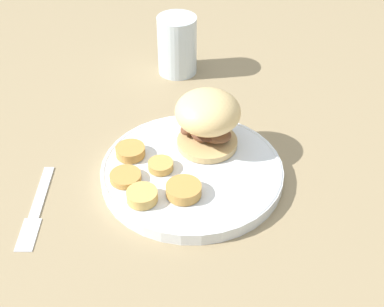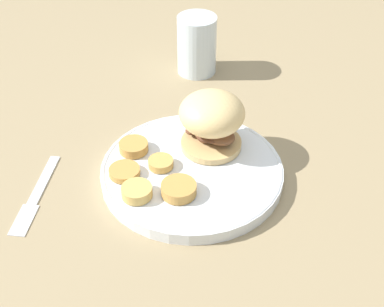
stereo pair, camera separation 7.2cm
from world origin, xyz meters
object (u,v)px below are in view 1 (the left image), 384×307
Objects in this scene: sandwich at (208,118)px; drinking_glass at (177,45)px; dinner_plate at (192,171)px; fork at (37,207)px.

sandwich is 0.26m from drinking_glass.
dinner_plate is at bearing -130.69° from sandwich.
sandwich reaches higher than fork.
drinking_glass reaches higher than dinner_plate.
fork is 1.48× the size of drinking_glass.
sandwich reaches higher than dinner_plate.
fork is (-0.23, -0.00, -0.01)m from dinner_plate.
drinking_glass is at bearing 78.70° from dinner_plate.
drinking_glass is (0.02, 0.26, -0.01)m from sandwich.
sandwich is (0.04, 0.04, 0.06)m from dinner_plate.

